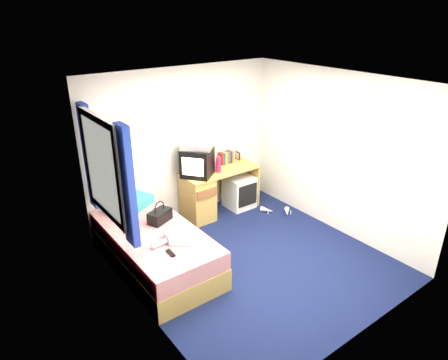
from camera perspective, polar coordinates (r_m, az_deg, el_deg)
ground at (r=5.57m, az=3.94°, el=-11.33°), size 3.40×3.40×0.00m
room_shell at (r=4.89m, az=4.41°, el=2.76°), size 3.40×3.40×3.40m
bed at (r=5.38m, az=-9.81°, el=-9.62°), size 1.01×2.00×0.54m
pillow at (r=5.83m, az=-13.27°, el=-3.33°), size 0.72×0.61×0.13m
desk at (r=6.48m, az=-2.60°, el=-1.82°), size 1.30×0.55×0.75m
storage_cube at (r=6.83m, az=2.19°, el=-1.68°), size 0.45×0.45×0.55m
crt_tv at (r=6.19m, az=-3.85°, el=2.56°), size 0.60×0.60×0.44m
vcr at (r=6.10m, az=-3.91°, el=4.91°), size 0.57×0.57×0.09m
book_row at (r=6.72m, az=0.28°, el=3.24°), size 0.24×0.13×0.20m
picture_frame at (r=6.90m, az=1.99°, el=3.50°), size 0.03×0.12×0.14m
pink_water_bottle at (r=6.34m, az=-0.80°, el=2.16°), size 0.08×0.08×0.24m
aerosol_can at (r=6.41m, az=-1.04°, el=2.03°), size 0.05×0.05×0.16m
handbag at (r=5.39m, az=-9.15°, el=-5.04°), size 0.37×0.29×0.30m
towel at (r=5.00m, az=-6.63°, el=-7.82°), size 0.34×0.30×0.10m
magazine at (r=5.37m, az=-13.36°, el=-6.51°), size 0.25×0.31×0.01m
water_bottle at (r=4.90m, az=-9.23°, el=-8.95°), size 0.20×0.09×0.07m
colour_swatch_fan at (r=4.89m, az=-6.18°, el=-9.22°), size 0.21×0.18×0.01m
remote_control at (r=4.75m, az=-7.63°, el=-10.31°), size 0.06×0.16×0.02m
window_assembly at (r=4.90m, az=-16.63°, el=1.44°), size 0.11×1.42×1.40m
white_heels at (r=6.75m, az=7.60°, el=-4.41°), size 0.42×0.48×0.09m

